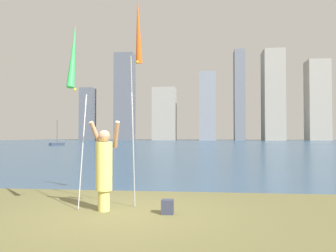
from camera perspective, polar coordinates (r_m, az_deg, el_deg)
The scene contains 13 objects.
ground at distance 57.98m, azimuth 4.61°, elevation -3.16°, with size 120.00×138.00×0.12m.
person at distance 7.37m, azimuth -10.57°, elevation -6.63°, with size 0.69×0.51×1.89m.
kite_flag_left at distance 7.39m, azimuth -15.46°, elevation 10.60°, with size 0.16×1.02×3.88m.
kite_flag_right at distance 8.29m, azimuth -5.00°, elevation 15.07°, with size 0.16×0.98×4.85m.
bag at distance 7.08m, azimuth -0.09°, elevation -13.28°, with size 0.24×0.20×0.29m.
sailboat_1 at distance 56.51m, azimuth -17.97°, elevation -2.77°, with size 1.31×3.22×4.00m.
skyline_tower_0 at distance 114.76m, azimuth -13.23°, elevation 1.94°, with size 4.33×4.49×16.94m.
skyline_tower_1 at distance 107.33m, azimuth -7.22°, elevation 4.83°, with size 5.94×4.55×26.93m.
skyline_tower_2 at distance 110.03m, azimuth -0.58°, elevation 1.98°, with size 7.20×7.09×16.68m.
skyline_tower_3 at distance 106.25m, azimuth 6.58°, elevation 3.22°, with size 4.98×7.33×20.75m.
skyline_tower_4 at distance 109.20m, azimuth 11.76°, elevation 5.01°, with size 3.17×5.51×27.97m.
skyline_tower_5 at distance 107.54m, azimuth 17.06°, elevation 4.87°, with size 5.97×7.48×26.92m.
skyline_tower_6 at distance 115.03m, azimuth 23.58°, elevation 3.92°, with size 6.39×6.49×24.54m.
Camera 1 is at (1.80, -6.98, 1.59)m, focal length 36.66 mm.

